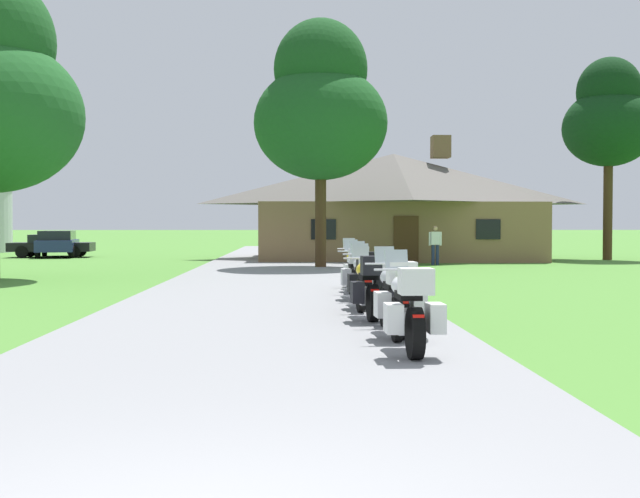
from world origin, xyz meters
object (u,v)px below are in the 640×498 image
Objects in this scene: bystander_white_shirt_near_lodge at (435,243)px; motorcycle_silver_fourth_in_row at (364,279)px; motorcycle_silver_second_in_row at (395,298)px; motorcycle_yellow_farthest_in_row at (356,268)px; parked_navy_suv_far_left at (58,242)px; motorcycle_silver_fifth_in_row at (356,273)px; motorcycle_yellow_third_in_row at (369,287)px; parked_black_sedan_far_left at (51,245)px; tree_right_of_lodge at (609,118)px; motorcycle_white_nearest_to_camera at (409,310)px; tree_by_lodge_front at (321,107)px.

motorcycle_silver_fourth_in_row is at bearing 78.59° from bystander_white_shirt_near_lodge.
motorcycle_silver_second_in_row and motorcycle_yellow_farthest_in_row have the same top height.
motorcycle_silver_second_in_row is 33.70m from parked_navy_suv_far_left.
motorcycle_yellow_third_in_row is at bearing -93.04° from motorcycle_silver_fifth_in_row.
parked_navy_suv_far_left is (-13.89, 26.49, 0.17)m from motorcycle_silver_fourth_in_row.
motorcycle_silver_fourth_in_row is 1.00× the size of motorcycle_silver_fifth_in_row.
motorcycle_silver_second_in_row is at bearing 81.56° from bystander_white_shirt_near_lodge.
motorcycle_silver_fourth_in_row is at bearing -72.81° from parked_navy_suv_far_left.
parked_black_sedan_far_left is (-14.24, 30.39, 0.03)m from motorcycle_silver_second_in_row.
tree_right_of_lodge reaches higher than parked_navy_suv_far_left.
motorcycle_white_nearest_to_camera is 1.00× the size of motorcycle_silver_second_in_row.
tree_right_of_lodge is at bearing -101.96° from parked_black_sedan_far_left.
tree_by_lodge_front reaches higher than parked_navy_suv_far_left.
motorcycle_silver_fifth_in_row is at bearing 76.86° from bystander_white_shirt_near_lodge.
parked_black_sedan_far_left is (-14.13, 24.32, 0.03)m from motorcycle_silver_fifth_in_row.
parked_black_sedan_far_left is at bearing 117.03° from motorcycle_yellow_farthest_in_row.
bystander_white_shirt_near_lodge reaches higher than motorcycle_yellow_third_in_row.
motorcycle_yellow_farthest_in_row is (0.16, 4.00, 0.00)m from motorcycle_silver_fourth_in_row.
motorcycle_yellow_third_in_row is 28.86m from tree_right_of_lodge.
parked_black_sedan_far_left is at bearing 172.08° from tree_right_of_lodge.
motorcycle_white_nearest_to_camera and motorcycle_yellow_farthest_in_row have the same top height.
parked_black_sedan_far_left is at bearing 115.88° from motorcycle_silver_fourth_in_row.
motorcycle_white_nearest_to_camera is 0.43× the size of parked_navy_suv_far_left.
motorcycle_silver_fifth_in_row is 0.48× the size of parked_black_sedan_far_left.
parked_navy_suv_far_left reaches higher than motorcycle_yellow_third_in_row.
tree_by_lodge_front is at bearing 86.82° from motorcycle_yellow_farthest_in_row.
tree_by_lodge_front is (-0.50, 11.19, 5.69)m from motorcycle_yellow_farthest_in_row.
motorcycle_silver_second_in_row is 1.00× the size of motorcycle_yellow_third_in_row.
bystander_white_shirt_near_lodge is (4.58, 23.51, 0.32)m from motorcycle_white_nearest_to_camera.
motorcycle_white_nearest_to_camera is 35.08m from parked_black_sedan_far_left.
motorcycle_yellow_farthest_in_row is 0.21× the size of tree_by_lodge_front.
tree_right_of_lodge is at bearing 59.89° from motorcycle_silver_second_in_row.
motorcycle_silver_second_in_row reaches higher than parked_black_sedan_far_left.
motorcycle_yellow_third_in_row and motorcycle_silver_fifth_in_row have the same top height.
motorcycle_yellow_farthest_in_row is at bearing 85.22° from motorcycle_silver_fourth_in_row.
tree_right_of_lodge is 1.01× the size of tree_by_lodge_front.
motorcycle_yellow_third_in_row is 6.09m from motorcycle_yellow_farthest_in_row.
motorcycle_yellow_third_in_row and motorcycle_yellow_farthest_in_row have the same top height.
motorcycle_yellow_farthest_in_row reaches higher than parked_black_sedan_far_left.
motorcycle_silver_fourth_in_row is 18.25m from bystander_white_shirt_near_lodge.
motorcycle_silver_fifth_in_row is at bearing -71.04° from parked_navy_suv_far_left.
motorcycle_silver_fourth_in_row is at bearing 83.80° from motorcycle_yellow_third_in_row.
motorcycle_yellow_farthest_in_row is at bearing -68.49° from parked_navy_suv_far_left.
motorcycle_white_nearest_to_camera and motorcycle_silver_fourth_in_row have the same top height.
motorcycle_yellow_farthest_in_row is at bearing -87.44° from tree_by_lodge_front.
bystander_white_shirt_near_lodge is 0.34× the size of parked_navy_suv_far_left.
bystander_white_shirt_near_lodge reaches higher than motorcycle_white_nearest_to_camera.
motorcycle_white_nearest_to_camera is 0.21× the size of tree_by_lodge_front.
motorcycle_silver_second_in_row is at bearing -90.70° from motorcycle_silver_fifth_in_row.
motorcycle_silver_second_in_row is 20.18m from tree_by_lodge_front.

